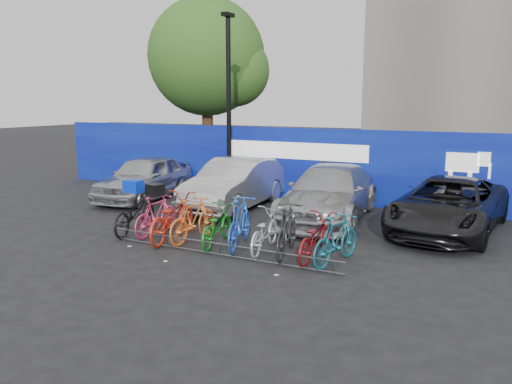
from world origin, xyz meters
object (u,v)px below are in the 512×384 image
Objects in this scene: bike_6 at (264,231)px; bike_0 at (135,212)px; tree at (212,60)px; car_2 at (329,193)px; bike_rack at (218,249)px; bike_1 at (156,215)px; lamppost at (229,101)px; bike_3 at (193,220)px; bike_5 at (240,223)px; bike_8 at (315,237)px; bike_9 at (336,239)px; bike_7 at (287,230)px; bike_4 at (217,226)px; car_1 at (235,184)px; bike_2 at (172,217)px; car_3 at (449,205)px; car_0 at (145,178)px.

bike_0 is at bearing -7.18° from bike_6.
tree reaches higher than car_2.
bike_1 is at bearing 160.76° from bike_rack.
bike_3 is at bearing -68.61° from lamppost.
bike_1 is at bearing -79.96° from lamppost.
bike_3 is at bearing -11.99° from bike_5.
bike_8 is (4.82, 0.02, -0.04)m from bike_0.
bike_9 is at bearing -73.97° from car_2.
bike_7 is at bearing 165.48° from bike_6.
bike_4 is (0.64, 0.00, -0.07)m from bike_3.
bike_7 is (3.37, -3.74, -0.21)m from car_1.
car_2 reaches higher than bike_3.
bike_5 is at bearing 177.01° from bike_2.
bike_6 is (7.48, -9.87, -4.61)m from tree.
car_3 is at bearing -152.15° from bike_5.
bike_4 is at bearing 177.53° from bike_2.
tree reaches higher than lamppost.
car_0 is at bearing -65.33° from bike_0.
bike_8 is 1.05× the size of bike_9.
bike_8 is at bearing -80.59° from car_2.
bike_8 is (1.91, 0.76, 0.31)m from bike_rack.
bike_9 is at bearing 167.89° from bike_0.
bike_1 is (0.63, 0.06, -0.01)m from bike_0.
bike_2 is (-5.78, -3.82, -0.13)m from car_3.
car_0 is at bearing -25.11° from bike_8.
bike_8 is (1.20, -0.02, 0.01)m from bike_6.
bike_0 is (3.86, -9.92, -4.55)m from tree.
tree is 4.44× the size of bike_6.
bike_5 is (3.01, 0.04, 0.06)m from bike_0.
car_1 is at bearing -4.48° from car_0.
tree is at bearing -57.32° from bike_3.
lamppost reaches higher than bike_1.
bike_3 is at bearing -46.52° from car_0.
bike_7 is at bearing -35.10° from car_0.
car_0 is 2.52× the size of bike_9.
bike_1 reaches higher than bike_4.
bike_0 is at bearing 165.83° from bike_rack.
bike_7 is (0.29, -3.61, -0.18)m from car_2.
car_1 reaches higher than car_2.
bike_0 is at bearing -146.08° from car_3.
bike_7 is at bearing 10.09° from bike_9.
bike_8 is at bearing 168.87° from bike_0.
bike_7 is 1.12m from bike_9.
bike_9 is at bearing 165.91° from bike_7.
bike_1 is (-2.28, 0.80, 0.34)m from bike_rack.
bike_6 is at bearing -0.80° from bike_8.
car_0 is (-2.30, -1.72, -2.54)m from lamppost.
bike_4 is at bearing 176.53° from bike_1.
lamppost is 3.39× the size of bike_8.
bike_1 is 2.38m from bike_5.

